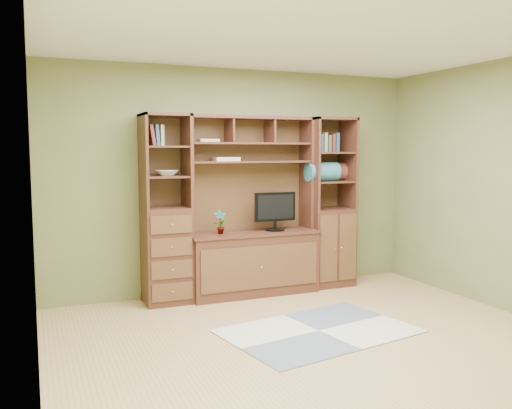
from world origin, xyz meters
name	(u,v)px	position (x,y,z in m)	size (l,w,h in m)	color
room	(321,194)	(0.00, 0.00, 1.30)	(4.60, 4.10, 2.64)	tan
center_hutch	(253,206)	(0.09, 1.73, 1.02)	(1.54, 0.53, 2.05)	#462318
left_tower	(166,209)	(-0.91, 1.77, 1.02)	(0.50, 0.45, 2.05)	#462318
right_tower	(329,202)	(1.11, 1.77, 1.02)	(0.55, 0.45, 2.05)	#462318
rug	(319,331)	(0.14, 0.27, 0.01)	(1.68, 1.12, 0.01)	#989C9D
monitor	(275,204)	(0.35, 1.70, 1.04)	(0.50, 0.22, 0.62)	black
orchid	(220,222)	(-0.32, 1.70, 0.87)	(0.14, 0.10, 0.27)	#AF503B
magazines	(226,159)	(-0.21, 1.82, 1.56)	(0.28, 0.21, 0.04)	beige
bowl	(167,173)	(-0.90, 1.77, 1.42)	(0.24, 0.24, 0.06)	beige
blanket_teal	(322,172)	(0.99, 1.73, 1.40)	(0.39, 0.23, 0.23)	#2A6370
blanket_red	(335,171)	(1.25, 1.85, 1.40)	(0.39, 0.22, 0.22)	brown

